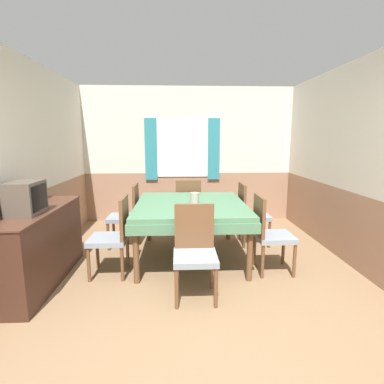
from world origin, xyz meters
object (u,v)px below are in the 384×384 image
at_px(tv, 26,198).
at_px(vase, 195,198).
at_px(dining_table, 191,210).
at_px(sideboard, 39,246).
at_px(chair_head_near, 195,248).
at_px(chair_right_far, 250,212).
at_px(chair_right_near, 269,231).
at_px(chair_left_far, 128,213).
at_px(chair_head_window, 188,205).
at_px(chair_left_near, 114,234).

height_order(tv, vase, tv).
xyz_separation_m(dining_table, sideboard, (-1.74, -0.66, -0.23)).
relative_size(dining_table, chair_head_near, 1.73).
height_order(chair_right_far, chair_head_near, same).
relative_size(chair_right_near, chair_left_far, 1.00).
relative_size(chair_head_window, chair_left_far, 1.00).
bearing_deg(vase, chair_left_near, -154.24).
xyz_separation_m(chair_left_far, vase, (0.99, -0.50, 0.33)).
height_order(chair_right_far, sideboard, chair_right_far).
bearing_deg(tv, chair_left_near, 25.46).
bearing_deg(chair_right_near, dining_table, -117.66).
height_order(chair_left_near, chair_head_window, same).
distance_m(dining_table, vase, 0.18).
bearing_deg(chair_right_far, chair_left_far, -90.00).
distance_m(chair_left_near, chair_right_far, 2.11).
distance_m(sideboard, vase, 1.95).
distance_m(dining_table, chair_left_far, 1.07).
distance_m(chair_left_near, tv, 1.02).
bearing_deg(sideboard, dining_table, 20.83).
distance_m(chair_right_far, chair_right_near, 0.98).
bearing_deg(chair_head_window, tv, -132.53).
relative_size(sideboard, tv, 4.00).
bearing_deg(sideboard, tv, -87.17).
bearing_deg(chair_head_window, dining_table, -90.00).
distance_m(sideboard, tv, 0.63).
height_order(chair_head_near, sideboard, chair_head_near).
relative_size(chair_left_far, vase, 6.65).
xyz_separation_m(chair_head_window, tv, (-1.73, -1.88, 0.52)).
bearing_deg(chair_left_near, chair_left_far, 0.00).
distance_m(dining_table, sideboard, 1.87).
relative_size(sideboard, vase, 11.05).
relative_size(chair_head_window, sideboard, 0.60).
bearing_deg(vase, sideboard, -160.12).
relative_size(chair_left_near, chair_right_far, 1.00).
xyz_separation_m(chair_right_near, tv, (-2.66, -0.38, 0.52)).
distance_m(chair_right_far, tv, 3.03).
distance_m(chair_head_window, chair_right_near, 1.77).
bearing_deg(chair_right_far, vase, -60.28).
relative_size(chair_left_far, sideboard, 0.60).
height_order(dining_table, vase, vase).
height_order(chair_right_near, vase, chair_right_near).
bearing_deg(chair_right_near, vase, -118.34).
bearing_deg(vase, chair_head_near, -92.97).
distance_m(chair_head_near, tv, 1.81).
xyz_separation_m(chair_left_far, sideboard, (-0.80, -1.15, -0.07)).
bearing_deg(chair_head_window, sideboard, -136.02).
bearing_deg(vase, tv, -154.38).
distance_m(dining_table, chair_left_near, 1.07).
height_order(chair_right_far, chair_head_window, same).
bearing_deg(chair_right_near, chair_left_near, -90.00).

